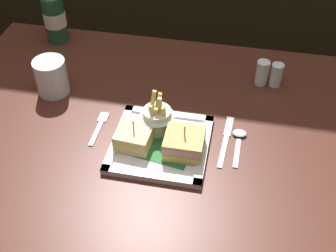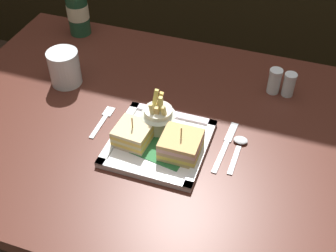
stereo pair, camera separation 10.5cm
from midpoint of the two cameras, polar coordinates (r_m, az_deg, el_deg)
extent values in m
cube|color=#492118|center=(1.11, -1.77, -1.32)|extent=(1.28, 0.83, 0.04)
cylinder|color=#382F11|center=(1.78, -17.15, -0.12)|extent=(0.07, 0.07, 0.74)
cube|color=white|center=(1.05, -3.84, -2.58)|extent=(0.23, 0.23, 0.01)
cube|color=#276A36|center=(1.05, -3.85, -2.35)|extent=(0.18, 0.15, 0.00)
cube|color=silver|center=(0.98, -5.35, -6.56)|extent=(0.23, 0.02, 0.01)
cube|color=white|center=(1.12, -2.56, 1.48)|extent=(0.23, 0.02, 0.01)
cube|color=white|center=(1.08, -9.30, -1.47)|extent=(0.02, 0.23, 0.01)
cube|color=white|center=(1.03, 1.81, -3.08)|extent=(0.02, 0.23, 0.01)
cube|color=#D3B189|center=(1.05, -7.21, -2.33)|extent=(0.09, 0.09, 0.01)
cube|color=#EFBE4C|center=(1.05, -7.26, -1.98)|extent=(0.09, 0.09, 0.01)
cube|color=#D5BE81|center=(1.04, -7.30, -1.62)|extent=(0.09, 0.09, 0.01)
cube|color=gold|center=(1.03, -7.34, -1.26)|extent=(0.09, 0.09, 0.01)
cube|color=#DBC08A|center=(1.03, -7.39, -0.90)|extent=(0.09, 0.09, 0.01)
cylinder|color=tan|center=(1.03, -7.37, -1.03)|extent=(0.00, 0.00, 0.07)
cube|color=tan|center=(1.03, -0.82, -3.24)|extent=(0.09, 0.09, 0.01)
cube|color=#E2C24B|center=(1.02, -0.83, -2.84)|extent=(0.09, 0.09, 0.01)
cube|color=tan|center=(1.01, -0.83, -2.44)|extent=(0.09, 0.09, 0.01)
cube|color=#D6A398|center=(1.01, -0.84, -2.03)|extent=(0.09, 0.09, 0.01)
cube|color=tan|center=(1.00, -0.85, -1.62)|extent=(0.09, 0.09, 0.01)
cylinder|color=tan|center=(1.00, -0.84, -1.85)|extent=(0.00, 0.00, 0.08)
cylinder|color=silver|center=(1.07, -4.24, 0.67)|extent=(0.07, 0.07, 0.06)
cone|color=white|center=(1.05, -4.32, 1.80)|extent=(0.09, 0.09, 0.03)
cube|color=#F5DC7F|center=(1.03, -3.40, 1.31)|extent=(0.01, 0.02, 0.06)
cube|color=#E5B953|center=(1.04, -4.33, 2.56)|extent=(0.02, 0.01, 0.08)
cube|color=#EDDD78|center=(1.03, -3.94, 2.03)|extent=(0.01, 0.01, 0.07)
cube|color=#E7D564|center=(1.05, -4.92, 2.71)|extent=(0.02, 0.02, 0.08)
cube|color=#EBD588|center=(1.03, -4.94, 1.25)|extent=(0.02, 0.01, 0.06)
cube|color=#EFC375|center=(1.04, -4.32, 1.18)|extent=(0.01, 0.01, 0.05)
cylinder|color=#1D462C|center=(1.45, -16.59, 13.15)|extent=(0.07, 0.07, 0.15)
cylinder|color=beige|center=(1.45, -16.62, 13.25)|extent=(0.07, 0.07, 0.05)
cylinder|color=silver|center=(1.24, -17.32, 6.05)|extent=(0.09, 0.09, 0.10)
cylinder|color=silver|center=(1.25, -17.19, 5.52)|extent=(0.08, 0.08, 0.07)
cube|color=silver|center=(1.11, -12.04, -1.08)|extent=(0.01, 0.09, 0.00)
cube|color=silver|center=(1.15, -11.01, 1.02)|extent=(0.02, 0.04, 0.00)
cube|color=silver|center=(1.04, 4.36, -3.44)|extent=(0.02, 0.11, 0.00)
cube|color=silver|center=(1.11, 5.25, -0.17)|extent=(0.02, 0.07, 0.00)
cube|color=silver|center=(1.04, 6.14, -3.68)|extent=(0.01, 0.09, 0.00)
ellipsoid|color=silver|center=(1.09, 6.60, -1.07)|extent=(0.03, 0.03, 0.01)
cylinder|color=silver|center=(1.24, 9.77, 6.56)|extent=(0.03, 0.03, 0.06)
cylinder|color=white|center=(1.25, 9.70, 6.10)|extent=(0.03, 0.03, 0.03)
cylinder|color=silver|center=(1.22, 9.96, 7.93)|extent=(0.04, 0.04, 0.01)
cylinder|color=silver|center=(1.24, 11.56, 6.24)|extent=(0.03, 0.03, 0.06)
cylinder|color=#353726|center=(1.25, 11.49, 5.81)|extent=(0.03, 0.03, 0.03)
cylinder|color=silver|center=(1.22, 11.78, 7.51)|extent=(0.03, 0.03, 0.01)
camera|label=1|loc=(0.05, -92.87, -2.68)|focal=46.81mm
camera|label=2|loc=(0.05, 87.13, 2.68)|focal=46.81mm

